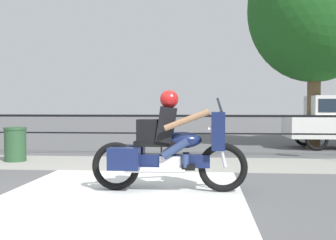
# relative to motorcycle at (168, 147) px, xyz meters

# --- Properties ---
(ground_plane) EXTENTS (120.00, 120.00, 0.00)m
(ground_plane) POSITION_rel_motorcycle_xyz_m (-0.59, -0.28, -0.71)
(ground_plane) COLOR #565659
(sidewalk_band) EXTENTS (44.00, 2.40, 0.01)m
(sidewalk_band) POSITION_rel_motorcycle_xyz_m (-0.59, 3.12, -0.70)
(sidewalk_band) COLOR #99968E
(sidewalk_band) RESTS_ON ground
(crosswalk_band) EXTENTS (3.65, 6.00, 0.01)m
(crosswalk_band) POSITION_rel_motorcycle_xyz_m (-0.67, -0.48, -0.70)
(crosswalk_band) COLOR silver
(crosswalk_band) RESTS_ON ground
(fence_railing) EXTENTS (36.00, 0.05, 1.11)m
(fence_railing) POSITION_rel_motorcycle_xyz_m (-0.59, 4.67, 0.17)
(fence_railing) COLOR black
(fence_railing) RESTS_ON ground
(motorcycle) EXTENTS (2.47, 0.76, 1.60)m
(motorcycle) POSITION_rel_motorcycle_xyz_m (0.00, 0.00, 0.00)
(motorcycle) COLOR black
(motorcycle) RESTS_ON ground
(trash_bin) EXTENTS (0.53, 0.53, 0.83)m
(trash_bin) POSITION_rel_motorcycle_xyz_m (-3.99, 3.19, -0.29)
(trash_bin) COLOR #284C2D
(trash_bin) RESTS_ON ground
(tree_behind_sign) EXTENTS (4.19, 4.19, 6.71)m
(tree_behind_sign) POSITION_rel_motorcycle_xyz_m (4.01, 7.09, 3.68)
(tree_behind_sign) COLOR brown
(tree_behind_sign) RESTS_ON ground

